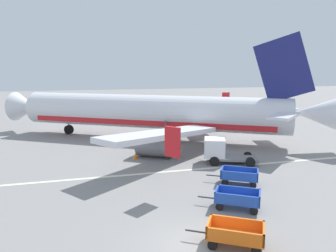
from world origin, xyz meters
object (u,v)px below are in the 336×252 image
(baggage_cart_second_in_row, at_px, (235,234))
(service_truck_beside_carts, at_px, (220,150))
(airplane, at_px, (159,113))
(baggage_cart_fourth_in_row, at_px, (239,176))
(baggage_cart_third_in_row, at_px, (237,198))
(traffic_cone_near_plane, at_px, (136,156))

(baggage_cart_second_in_row, distance_m, service_truck_beside_carts, 12.95)
(airplane, bearing_deg, baggage_cart_second_in_row, -94.26)
(airplane, relative_size, baggage_cart_second_in_row, 9.92)
(baggage_cart_second_in_row, bearing_deg, baggage_cart_fourth_in_row, 61.55)
(baggage_cart_second_in_row, height_order, baggage_cart_third_in_row, same)
(baggage_cart_second_in_row, xyz_separation_m, baggage_cart_third_in_row, (1.92, 3.57, 0.00))
(traffic_cone_near_plane, bearing_deg, baggage_cart_third_in_row, -70.84)
(baggage_cart_second_in_row, xyz_separation_m, baggage_cart_fourth_in_row, (3.85, 7.10, 0.00))
(baggage_cart_third_in_row, bearing_deg, airplane, 90.84)
(baggage_cart_second_in_row, bearing_deg, traffic_cone_near_plane, 97.88)
(airplane, bearing_deg, baggage_cart_fourth_in_row, -81.66)
(baggage_cart_third_in_row, bearing_deg, traffic_cone_near_plane, 109.16)
(airplane, relative_size, baggage_cart_fourth_in_row, 9.91)
(service_truck_beside_carts, height_order, traffic_cone_near_plane, service_truck_beside_carts)
(airplane, relative_size, traffic_cone_near_plane, 60.06)
(airplane, distance_m, baggage_cart_second_in_row, 22.31)
(baggage_cart_second_in_row, bearing_deg, service_truck_beside_carts, 69.04)
(baggage_cart_third_in_row, distance_m, baggage_cart_fourth_in_row, 4.02)
(baggage_cart_fourth_in_row, bearing_deg, service_truck_beside_carts, 81.08)
(baggage_cart_fourth_in_row, height_order, traffic_cone_near_plane, baggage_cart_fourth_in_row)
(airplane, distance_m, baggage_cart_fourth_in_row, 15.37)
(baggage_cart_second_in_row, relative_size, baggage_cart_fourth_in_row, 1.00)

